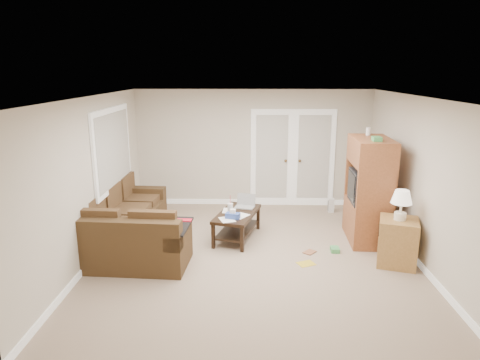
{
  "coord_description": "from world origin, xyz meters",
  "views": [
    {
      "loc": [
        -0.08,
        -6.31,
        2.87
      ],
      "look_at": [
        -0.23,
        0.6,
        1.1
      ],
      "focal_mm": 32.0,
      "sensor_mm": 36.0,
      "label": 1
    }
  ],
  "objects_px": {
    "sectional_sofa": "(127,229)",
    "tv_armoire": "(368,190)",
    "side_cabinet": "(398,238)",
    "coffee_table": "(238,224)"
  },
  "relations": [
    {
      "from": "sectional_sofa",
      "to": "tv_armoire",
      "type": "xyz_separation_m",
      "value": [
        4.06,
        0.46,
        0.58
      ]
    },
    {
      "from": "tv_armoire",
      "to": "side_cabinet",
      "type": "height_order",
      "value": "tv_armoire"
    },
    {
      "from": "coffee_table",
      "to": "tv_armoire",
      "type": "distance_m",
      "value": 2.33
    },
    {
      "from": "tv_armoire",
      "to": "coffee_table",
      "type": "bearing_deg",
      "value": -177.59
    },
    {
      "from": "sectional_sofa",
      "to": "tv_armoire",
      "type": "relative_size",
      "value": 1.46
    },
    {
      "from": "sectional_sofa",
      "to": "tv_armoire",
      "type": "bearing_deg",
      "value": 10.11
    },
    {
      "from": "sectional_sofa",
      "to": "side_cabinet",
      "type": "relative_size",
      "value": 2.4
    },
    {
      "from": "side_cabinet",
      "to": "coffee_table",
      "type": "bearing_deg",
      "value": 175.03
    },
    {
      "from": "side_cabinet",
      "to": "tv_armoire",
      "type": "bearing_deg",
      "value": 119.34
    },
    {
      "from": "sectional_sofa",
      "to": "side_cabinet",
      "type": "bearing_deg",
      "value": -3.46
    }
  ]
}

